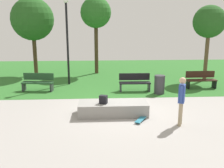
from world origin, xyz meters
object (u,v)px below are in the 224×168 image
park_bench_far_left (135,82)px  park_bench_by_oak (201,79)px  park_bench_near_path (38,82)px  tree_slender_maple (96,13)px  tree_tall_oak (33,19)px  trash_bin (159,85)px  skateboard_by_ledge (141,119)px  lamp_post (67,34)px  tree_young_birch (209,22)px  concrete_ledge (113,108)px  backpack_on_ledge (103,99)px  skater_performing_trick (182,98)px

park_bench_far_left → park_bench_by_oak: 3.70m
park_bench_near_path → tree_slender_maple: 6.57m
tree_tall_oak → trash_bin: size_ratio=5.46×
skateboard_by_ledge → lamp_post: lamp_post is taller
tree_young_birch → lamp_post: bearing=-175.6°
skateboard_by_ledge → park_bench_near_path: bearing=136.2°
concrete_ledge → tree_young_birch: tree_young_birch is taller
lamp_post → tree_tall_oak: bearing=131.7°
tree_tall_oak → park_bench_near_path: bearing=-75.6°
concrete_ledge → park_bench_near_path: 5.25m
tree_slender_maple → backpack_on_ledge: bearing=-88.1°
park_bench_far_left → park_bench_near_path: bearing=176.1°
park_bench_by_oak → skateboard_by_ledge: bearing=-131.5°
park_bench_far_left → tree_slender_maple: size_ratio=0.31×
skateboard_by_ledge → park_bench_near_path: size_ratio=0.48×
tree_slender_maple → tree_tall_oak: bearing=-174.9°
tree_slender_maple → park_bench_near_path: bearing=-123.5°
backpack_on_ledge → tree_young_birch: tree_young_birch is taller
skater_performing_trick → tree_tall_oak: tree_tall_oak is taller
tree_tall_oak → trash_bin: bearing=-35.2°
skater_performing_trick → park_bench_by_oak: 5.72m
park_bench_by_oak → lamp_post: lamp_post is taller
trash_bin → skateboard_by_ledge: bearing=-113.1°
backpack_on_ledge → tree_slender_maple: 9.14m
park_bench_by_oak → tree_tall_oak: tree_tall_oak is taller
backpack_on_ledge → skater_performing_trick: (2.63, -1.04, 0.34)m
park_bench_far_left → park_bench_near_path: 5.03m
park_bench_near_path → skater_performing_trick: bearing=-39.6°
skater_performing_trick → skateboard_by_ledge: (-1.28, 0.45, -0.92)m
park_bench_near_path → tree_young_birch: size_ratio=0.37×
tree_slender_maple → trash_bin: tree_slender_maple is taller
trash_bin → tree_young_birch: bearing=39.5°
park_bench_far_left → park_bench_by_oak: bearing=6.5°
park_bench_by_oak → tree_slender_maple: (-5.66, 4.50, 3.60)m
park_bench_near_path → trash_bin: bearing=-8.4°
concrete_ledge → park_bench_near_path: (-3.69, 3.73, 0.24)m
tree_young_birch → trash_bin: 5.51m
skateboard_by_ledge → backpack_on_ledge: bearing=156.4°
skateboard_by_ledge → park_bench_near_path: 6.47m
backpack_on_ledge → trash_bin: (2.86, 2.97, -0.18)m
park_bench_near_path → trash_bin: trash_bin is taller
backpack_on_ledge → trash_bin: size_ratio=0.34×
skater_performing_trick → lamp_post: lamp_post is taller
park_bench_by_oak → park_bench_far_left: bearing=-173.5°
concrete_ledge → skateboard_by_ledge: 1.24m
skater_performing_trick → tree_slender_maple: 10.41m
concrete_ledge → park_bench_by_oak: (5.01, 3.81, 0.24)m
park_bench_by_oak → lamp_post: 7.73m
park_bench_by_oak → tree_tall_oak: size_ratio=0.32×
park_bench_near_path → park_bench_by_oak: same height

